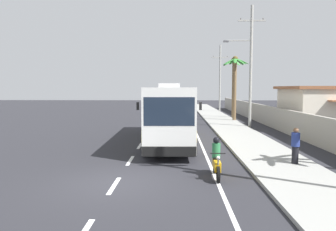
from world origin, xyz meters
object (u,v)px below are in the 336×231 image
(palm_third, at_px, (235,77))
(motorcycle_beside_bus, at_px, (216,161))
(utility_pole_mid, at_px, (250,64))
(palm_nearest, at_px, (234,77))
(utility_pole_far, at_px, (220,78))
(pedestrian_near_kerb, at_px, (295,145))
(coach_bus_foreground, at_px, (169,111))

(palm_third, bearing_deg, motorcycle_beside_bus, -101.88)
(utility_pole_mid, xyz_separation_m, palm_nearest, (0.12, 8.64, -0.84))
(palm_nearest, bearing_deg, utility_pole_mid, -90.78)
(utility_pole_mid, height_order, palm_nearest, utility_pole_mid)
(utility_pole_far, bearing_deg, palm_nearest, -88.40)
(pedestrian_near_kerb, height_order, palm_nearest, palm_nearest)
(coach_bus_foreground, xyz_separation_m, utility_pole_mid, (6.77, 7.57, 3.59))
(palm_nearest, bearing_deg, palm_third, -97.35)
(coach_bus_foreground, xyz_separation_m, pedestrian_near_kerb, (5.69, -6.41, -0.99))
(coach_bus_foreground, relative_size, palm_third, 1.82)
(motorcycle_beside_bus, relative_size, pedestrian_near_kerb, 1.24)
(utility_pole_mid, distance_m, palm_third, 5.48)
(pedestrian_near_kerb, relative_size, palm_nearest, 0.23)
(coach_bus_foreground, relative_size, pedestrian_near_kerb, 7.73)
(utility_pole_mid, bearing_deg, palm_third, 93.22)
(utility_pole_mid, relative_size, palm_third, 1.55)
(utility_pole_far, xyz_separation_m, palm_nearest, (0.26, -9.46, -0.24))
(motorcycle_beside_bus, bearing_deg, palm_nearest, 78.72)
(pedestrian_near_kerb, distance_m, utility_pole_far, 32.34)
(motorcycle_beside_bus, xyz_separation_m, pedestrian_near_kerb, (3.65, 1.75, 0.33))
(palm_nearest, distance_m, palm_third, 3.29)
(palm_nearest, bearing_deg, coach_bus_foreground, -113.03)
(coach_bus_foreground, xyz_separation_m, palm_nearest, (6.89, 16.21, 2.76))
(utility_pole_far, height_order, palm_nearest, utility_pole_far)
(utility_pole_far, bearing_deg, utility_pole_mid, -89.54)
(utility_pole_far, relative_size, palm_nearest, 1.38)
(utility_pole_mid, bearing_deg, pedestrian_near_kerb, -94.45)
(motorcycle_beside_bus, distance_m, utility_pole_far, 34.41)
(pedestrian_near_kerb, bearing_deg, coach_bus_foreground, 96.43)
(motorcycle_beside_bus, relative_size, utility_pole_far, 0.21)
(pedestrian_near_kerb, relative_size, utility_pole_far, 0.17)
(coach_bus_foreground, distance_m, palm_nearest, 17.83)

